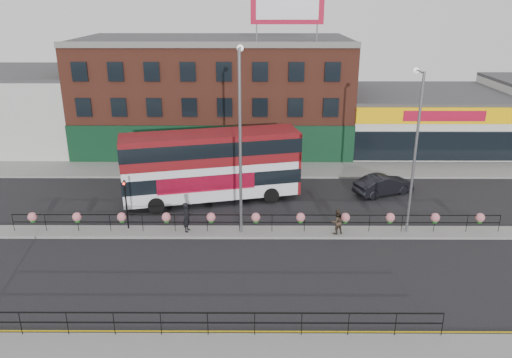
{
  "coord_description": "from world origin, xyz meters",
  "views": [
    {
      "loc": [
        0.14,
        -27.92,
        13.76
      ],
      "look_at": [
        0.0,
        3.0,
        2.5
      ],
      "focal_mm": 35.0,
      "sensor_mm": 36.0,
      "label": 1
    }
  ],
  "objects_px": {
    "pedestrian_a": "(187,217)",
    "lamp_column_west": "(240,127)",
    "double_decker_bus": "(212,160)",
    "car": "(384,185)",
    "lamp_column_east": "(415,140)",
    "pedestrian_b": "(337,222)"
  },
  "relations": [
    {
      "from": "double_decker_bus",
      "to": "pedestrian_b",
      "type": "relative_size",
      "value": 8.0
    },
    {
      "from": "double_decker_bus",
      "to": "pedestrian_a",
      "type": "xyz_separation_m",
      "value": [
        -1.12,
        -5.34,
        -1.99
      ]
    },
    {
      "from": "double_decker_bus",
      "to": "car",
      "type": "xyz_separation_m",
      "value": [
        12.55,
        1.29,
        -2.34
      ]
    },
    {
      "from": "car",
      "to": "lamp_column_west",
      "type": "distance_m",
      "value": 13.58
    },
    {
      "from": "pedestrian_b",
      "to": "lamp_column_east",
      "type": "relative_size",
      "value": 0.16
    },
    {
      "from": "double_decker_bus",
      "to": "lamp_column_west",
      "type": "relative_size",
      "value": 1.15
    },
    {
      "from": "car",
      "to": "lamp_column_east",
      "type": "bearing_deg",
      "value": 155.9
    },
    {
      "from": "pedestrian_a",
      "to": "lamp_column_east",
      "type": "bearing_deg",
      "value": -79.54
    },
    {
      "from": "lamp_column_west",
      "to": "lamp_column_east",
      "type": "relative_size",
      "value": 1.13
    },
    {
      "from": "lamp_column_west",
      "to": "pedestrian_a",
      "type": "bearing_deg",
      "value": -177.03
    },
    {
      "from": "double_decker_bus",
      "to": "car",
      "type": "distance_m",
      "value": 12.83
    },
    {
      "from": "double_decker_bus",
      "to": "pedestrian_b",
      "type": "bearing_deg",
      "value": -35.06
    },
    {
      "from": "pedestrian_b",
      "to": "pedestrian_a",
      "type": "bearing_deg",
      "value": -23.68
    },
    {
      "from": "pedestrian_b",
      "to": "car",
      "type": "bearing_deg",
      "value": -144.73
    },
    {
      "from": "pedestrian_a",
      "to": "lamp_column_west",
      "type": "bearing_deg",
      "value": -77.72
    },
    {
      "from": "car",
      "to": "pedestrian_a",
      "type": "relative_size",
      "value": 2.51
    },
    {
      "from": "pedestrian_a",
      "to": "lamp_column_west",
      "type": "height_order",
      "value": "lamp_column_west"
    },
    {
      "from": "pedestrian_b",
      "to": "lamp_column_east",
      "type": "height_order",
      "value": "lamp_column_east"
    },
    {
      "from": "car",
      "to": "pedestrian_b",
      "type": "relative_size",
      "value": 2.97
    },
    {
      "from": "car",
      "to": "lamp_column_east",
      "type": "xyz_separation_m",
      "value": [
        -0.1,
        -6.35,
        5.22
      ]
    },
    {
      "from": "double_decker_bus",
      "to": "car",
      "type": "relative_size",
      "value": 2.69
    },
    {
      "from": "car",
      "to": "pedestrian_a",
      "type": "distance_m",
      "value": 15.2
    }
  ]
}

